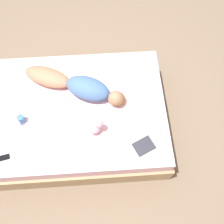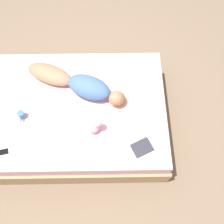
% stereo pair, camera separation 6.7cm
% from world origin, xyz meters
% --- Properties ---
extents(ground_plane, '(12.00, 12.00, 0.00)m').
position_xyz_m(ground_plane, '(0.00, 0.00, 0.00)').
color(ground_plane, '#7A6651').
extents(bed, '(1.58, 2.13, 0.54)m').
position_xyz_m(bed, '(0.00, 0.00, 0.27)').
color(bed, tan).
rests_on(bed, ground_plane).
extents(person, '(0.71, 1.25, 0.23)m').
position_xyz_m(person, '(-0.24, 0.02, 0.64)').
color(person, '#A37556').
rests_on(person, bed).
extents(open_magazine, '(0.62, 0.51, 0.01)m').
position_xyz_m(open_magazine, '(0.40, 0.67, 0.54)').
color(open_magazine, silver).
rests_on(open_magazine, bed).
extents(coffee_mug, '(0.11, 0.08, 0.10)m').
position_xyz_m(coffee_mug, '(0.13, -0.62, 0.59)').
color(coffee_mug, teal).
rests_on(coffee_mug, bed).
extents(cell_phone, '(0.11, 0.17, 0.01)m').
position_xyz_m(cell_phone, '(0.55, -0.78, 0.54)').
color(cell_phone, silver).
rests_on(cell_phone, bed).
extents(plush_toy, '(0.16, 0.17, 0.20)m').
position_xyz_m(plush_toy, '(0.29, 0.21, 0.62)').
color(plush_toy, '#DB9EB2').
rests_on(plush_toy, bed).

